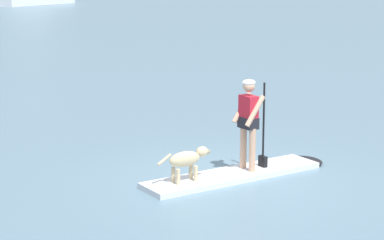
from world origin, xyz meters
name	(u,v)px	position (x,y,z in m)	size (l,w,h in m)	color
ground_plane	(233,178)	(0.00, 0.00, 0.00)	(400.00, 400.00, 0.00)	slate
paddleboard	(243,173)	(0.22, -0.05, 0.05)	(3.79, 1.56, 0.10)	silver
person_paddler	(249,118)	(0.33, -0.08, 1.04)	(0.66, 0.55, 1.64)	tan
dog	(187,160)	(-0.94, 0.22, 0.48)	(1.04, 0.36, 0.56)	#CCB78C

